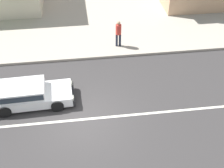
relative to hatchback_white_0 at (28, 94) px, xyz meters
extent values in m
plane|color=#383535|center=(2.54, -1.48, -0.59)|extent=(160.00, 160.00, 0.00)
cube|color=silver|center=(2.54, -1.48, -0.59)|extent=(50.40, 0.14, 0.01)
cube|color=#ADA393|center=(2.54, 8.31, -0.51)|extent=(68.00, 10.00, 0.15)
cube|color=white|center=(0.14, 0.00, -0.18)|extent=(3.95, 1.73, 0.48)
cube|color=white|center=(-0.25, -0.01, 0.29)|extent=(2.19, 1.51, 0.46)
cube|color=#28333D|center=(-0.25, -0.01, 0.29)|extent=(2.11, 1.54, 0.29)
cube|color=black|center=(2.13, 0.08, -0.28)|extent=(0.18, 1.57, 0.28)
cube|color=white|center=(2.08, 0.63, -0.08)|extent=(0.09, 0.24, 0.14)
cube|color=white|center=(2.12, -0.48, -0.08)|extent=(0.09, 0.24, 0.14)
cylinder|color=black|center=(1.32, 0.80, -0.29)|extent=(0.61, 0.24, 0.60)
cylinder|color=black|center=(1.37, -0.71, -0.29)|extent=(0.61, 0.24, 0.60)
cylinder|color=black|center=(-1.10, 0.72, -0.29)|extent=(0.61, 0.24, 0.60)
cylinder|color=black|center=(-1.04, -0.79, -0.29)|extent=(0.61, 0.24, 0.60)
cylinder|color=#232838|center=(4.92, 4.36, -0.03)|extent=(0.14, 0.14, 0.82)
cylinder|color=#232838|center=(5.12, 4.36, -0.03)|extent=(0.14, 0.14, 0.82)
cylinder|color=#D63D33|center=(5.02, 4.36, 0.69)|extent=(0.34, 0.34, 0.62)
sphere|color=tan|center=(5.02, 4.36, 1.11)|extent=(0.22, 0.22, 0.22)
camera|label=1|loc=(2.57, -11.69, 9.90)|focal=50.00mm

